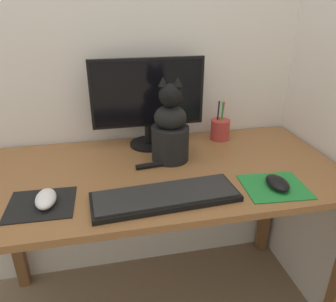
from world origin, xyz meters
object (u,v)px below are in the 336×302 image
object	(u,v)px
monitor	(147,99)
computer_mouse_left	(46,199)
keyboard	(165,196)
cat	(170,131)
pen_cup	(220,129)
computer_mouse_right	(277,183)

from	to	relation	value
monitor	computer_mouse_left	distance (m)	0.58
keyboard	cat	world-z (taller)	cat
pen_cup	keyboard	bearing A→B (deg)	-127.86
keyboard	computer_mouse_left	xyz separation A→B (m)	(-0.37, 0.04, 0.01)
pen_cup	computer_mouse_right	bearing A→B (deg)	-84.88
computer_mouse_left	computer_mouse_right	distance (m)	0.76
keyboard	computer_mouse_right	xyz separation A→B (m)	(0.39, -0.01, 0.01)
keyboard	computer_mouse_left	size ratio (longest dim) A/B	4.33
computer_mouse_left	cat	size ratio (longest dim) A/B	0.33
monitor	keyboard	xyz separation A→B (m)	(-0.01, -0.44, -0.20)
computer_mouse_right	pen_cup	distance (m)	0.46
computer_mouse_right	cat	xyz separation A→B (m)	(-0.31, 0.29, 0.10)
keyboard	pen_cup	distance (m)	0.57
pen_cup	cat	bearing A→B (deg)	-148.78
computer_mouse_left	computer_mouse_right	xyz separation A→B (m)	(0.76, -0.05, -0.00)
keyboard	pen_cup	bearing A→B (deg)	48.45
monitor	cat	xyz separation A→B (m)	(0.06, -0.16, -0.08)
computer_mouse_right	monitor	bearing A→B (deg)	129.43
monitor	computer_mouse_right	world-z (taller)	monitor
cat	pen_cup	size ratio (longest dim) A/B	1.89
keyboard	pen_cup	xyz separation A→B (m)	(0.35, 0.45, 0.04)
monitor	keyboard	distance (m)	0.49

